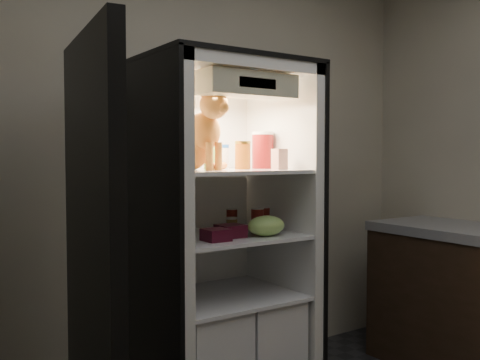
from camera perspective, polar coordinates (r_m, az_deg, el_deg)
The scene contains 16 objects.
room_shell at distance 1.92m, azimuth 20.54°, elevation 10.06°, with size 3.60×3.60×3.60m.
refrigerator at distance 2.98m, azimuth -2.25°, elevation -8.47°, with size 0.90×0.72×1.88m.
fridge_door at distance 2.23m, azimuth -15.44°, elevation -9.16°, with size 0.17×0.87×1.85m.
tabby_cat at distance 2.79m, azimuth -4.66°, elevation 4.44°, with size 0.40×0.43×0.44m.
parmesan_shaker at distance 2.93m, azimuth -3.27°, elevation 2.76°, with size 0.06×0.06×0.16m.
mayo_tub at distance 3.05m, azimuth -2.11°, elevation 2.51°, with size 0.10×0.10×0.14m.
salsa_jar at distance 2.92m, azimuth 0.29°, elevation 2.66°, with size 0.09×0.09×0.15m.
pepper_jar at distance 3.09m, azimuth 2.44°, elevation 3.19°, with size 0.13×0.13×0.21m.
cream_carton at distance 2.90m, azimuth 4.23°, elevation 2.23°, with size 0.07×0.07×0.11m, color white.
soda_can_a at distance 3.10m, azimuth -0.87°, elevation -4.16°, with size 0.06×0.06×0.12m.
soda_can_b at distance 3.09m, azimuth 2.56°, elevation -4.09°, with size 0.07×0.07×0.13m.
soda_can_c at distance 2.97m, azimuth 1.87°, elevation -4.31°, with size 0.07×0.07×0.13m.
condiment_jar at distance 2.95m, azimuth -0.88°, elevation -4.83°, with size 0.06×0.06×0.09m.
grape_bag at distance 2.84m, azimuth 2.80°, elevation -4.89°, with size 0.22×0.16×0.11m, color #77B052.
berry_box_left at distance 2.68m, azimuth -2.58°, elevation -5.87°, with size 0.12×0.12×0.06m, color #490C1C.
berry_box_right at distance 2.80m, azimuth -1.02°, elevation -5.45°, with size 0.13×0.13×0.07m, color #490C1C.
Camera 1 is at (-1.55, -1.10, 1.37)m, focal length 40.00 mm.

